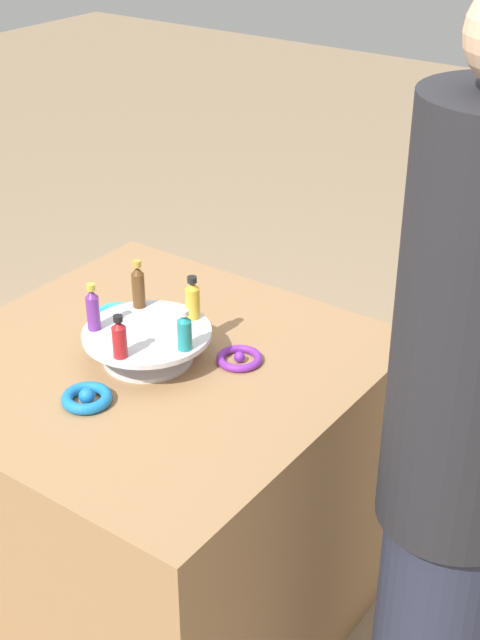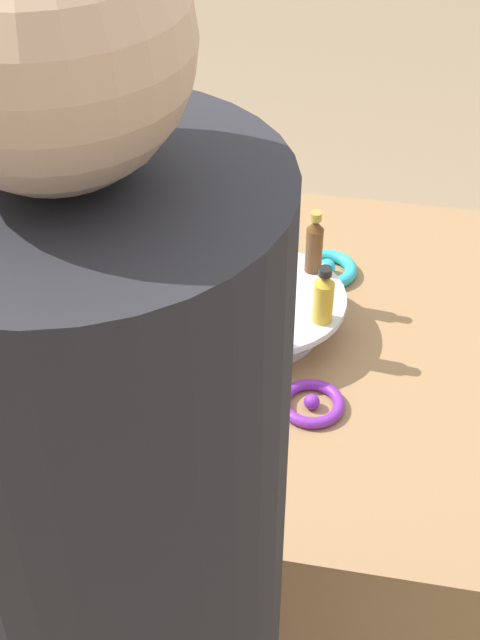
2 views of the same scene
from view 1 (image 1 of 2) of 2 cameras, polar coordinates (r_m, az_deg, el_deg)
The scene contains 12 objects.
ground_plane at distance 2.49m, azimuth -4.96°, elevation -17.46°, with size 12.00×12.00×0.00m, color #997F60.
party_table at distance 2.23m, azimuth -5.38°, elevation -10.79°, with size 0.92×0.92×0.76m.
display_stand at distance 1.99m, azimuth -5.95°, elevation -1.39°, with size 0.29×0.29×0.07m.
bottle_gold at distance 2.00m, azimuth -3.05°, elevation 1.35°, with size 0.03×0.03×0.10m.
bottle_brown at distance 2.05m, azimuth -6.53°, elevation 2.20°, with size 0.03×0.03×0.12m.
bottle_purple at distance 1.97m, azimuth -9.40°, elevation 0.73°, with size 0.03×0.03×0.11m.
bottle_red at distance 1.86m, azimuth -7.73°, elevation -1.15°, with size 0.03×0.03×0.10m.
bottle_teal at distance 1.88m, azimuth -3.57°, elevation -0.71°, with size 0.03×0.03×0.09m.
ribbon_bow_blue at distance 1.88m, azimuth -9.78°, elevation -4.93°, with size 0.11×0.11×0.03m.
ribbon_bow_purple at distance 1.99m, azimuth -0.04°, elevation -2.47°, with size 0.10×0.10×0.03m.
ribbon_bow_teal at distance 2.17m, azimuth -7.90°, elevation 0.30°, with size 0.11×0.11×0.03m.
person_figure at distance 1.65m, azimuth 13.82°, elevation -8.28°, with size 0.28×0.28×1.64m.
Camera 1 is at (1.26, 1.16, 1.81)m, focal length 50.00 mm.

